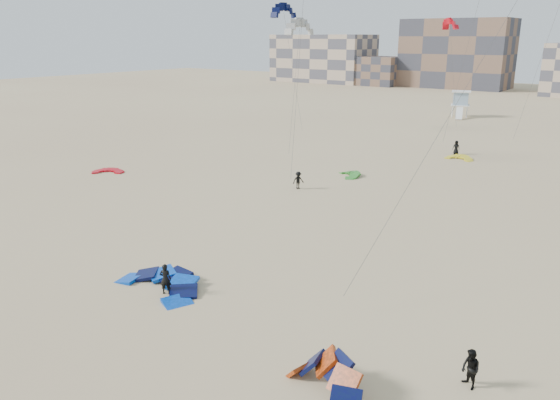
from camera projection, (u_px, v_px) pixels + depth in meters
The scene contains 17 objects.
ground at pixel (146, 294), 29.69m from camera, with size 320.00×320.00×0.00m, color tan.
kite_ground_blue at pixel (161, 287), 30.52m from camera, with size 5.06×5.23×1.02m, color blue, non-canonical shape.
kite_ground_orange at pixel (325, 395), 21.37m from camera, with size 3.94×3.15×2.45m, color #FF5014, non-canonical shape.
kite_ground_red at pixel (108, 172), 56.33m from camera, with size 2.89×3.05×0.45m, color red, non-canonical shape.
kite_ground_green at pixel (349, 176), 54.89m from camera, with size 2.83×2.94×0.78m, color green, non-canonical shape.
kite_ground_yellow at pixel (459, 159), 62.34m from camera, with size 2.92×3.01×0.75m, color yellow, non-canonical shape.
kitesurfer_main at pixel (165, 279), 29.51m from camera, with size 0.64×0.42×1.74m, color black.
kitesurfer_b at pixel (471, 369), 21.58m from camera, with size 0.81×0.63×1.66m, color black.
kitesurfer_c at pixel (298, 180), 49.99m from camera, with size 1.05×0.60×1.63m, color black.
kitesurfer_e at pixel (456, 147), 64.71m from camera, with size 0.81×0.52×1.65m, color black.
kite_fly_grey at pixel (300, 28), 58.09m from camera, with size 4.09×4.15×14.33m.
kite_fly_navy at pixel (284, 12), 77.39m from camera, with size 8.85×6.86×17.11m.
kite_fly_red at pixel (450, 25), 75.64m from camera, with size 4.20×4.20×15.20m.
lifeguard_tower_far at pixel (460, 104), 94.77m from camera, with size 3.92×6.51×4.43m.
condo_west_a at pixel (323, 58), 167.70m from camera, with size 30.00×15.00×14.00m, color tan.
condo_west_b at pixel (457, 54), 147.54m from camera, with size 28.00×14.00×18.00m, color brown.
condo_fill_left at pixel (379, 71), 155.69m from camera, with size 12.00×10.00×8.00m, color brown.
Camera 1 is at (21.83, -17.41, 13.46)m, focal length 35.00 mm.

